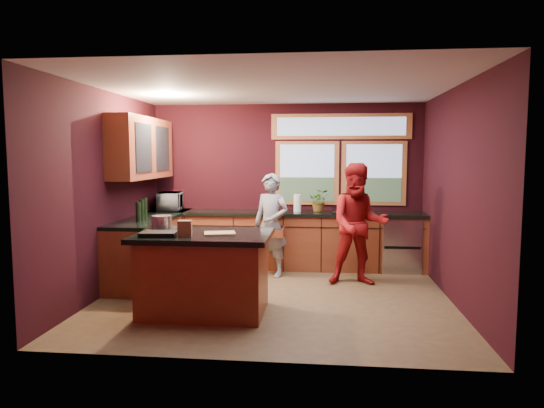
% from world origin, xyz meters
% --- Properties ---
extents(floor, '(4.50, 4.50, 0.00)m').
position_xyz_m(floor, '(0.00, 0.00, 0.00)').
color(floor, brown).
rests_on(floor, ground).
extents(room_shell, '(4.52, 4.02, 2.71)m').
position_xyz_m(room_shell, '(-0.60, 0.32, 1.80)').
color(room_shell, black).
rests_on(room_shell, ground).
extents(back_counter, '(4.50, 0.64, 0.93)m').
position_xyz_m(back_counter, '(0.20, 1.70, 0.46)').
color(back_counter, brown).
rests_on(back_counter, floor).
extents(left_counter, '(0.64, 2.30, 0.93)m').
position_xyz_m(left_counter, '(-1.95, 0.85, 0.47)').
color(left_counter, brown).
rests_on(left_counter, floor).
extents(island, '(1.55, 1.05, 0.95)m').
position_xyz_m(island, '(-0.76, -0.71, 0.48)').
color(island, brown).
rests_on(island, floor).
extents(person_grey, '(0.68, 0.57, 1.57)m').
position_xyz_m(person_grey, '(-0.16, 1.13, 0.79)').
color(person_grey, slate).
rests_on(person_grey, floor).
extents(person_red, '(0.87, 0.69, 1.74)m').
position_xyz_m(person_red, '(1.13, 0.76, 0.87)').
color(person_red, maroon).
rests_on(person_red, floor).
extents(microwave, '(0.45, 0.59, 0.30)m').
position_xyz_m(microwave, '(-1.92, 1.68, 1.08)').
color(microwave, '#999999').
rests_on(microwave, left_counter).
extents(potted_plant, '(0.33, 0.28, 0.36)m').
position_xyz_m(potted_plant, '(0.56, 1.75, 1.11)').
color(potted_plant, '#999999').
rests_on(potted_plant, back_counter).
extents(paper_towel, '(0.12, 0.12, 0.28)m').
position_xyz_m(paper_towel, '(0.20, 1.70, 1.07)').
color(paper_towel, white).
rests_on(paper_towel, back_counter).
extents(cutting_board, '(0.40, 0.33, 0.02)m').
position_xyz_m(cutting_board, '(-0.56, -0.76, 0.95)').
color(cutting_board, tan).
rests_on(cutting_board, island).
extents(stock_pot, '(0.24, 0.24, 0.18)m').
position_xyz_m(stock_pot, '(-1.31, -0.56, 1.03)').
color(stock_pot, silver).
rests_on(stock_pot, island).
extents(paper_bag, '(0.17, 0.14, 0.18)m').
position_xyz_m(paper_bag, '(-0.91, -0.96, 1.03)').
color(paper_bag, brown).
rests_on(paper_bag, island).
extents(black_tray, '(0.43, 0.33, 0.05)m').
position_xyz_m(black_tray, '(-1.21, -0.96, 0.97)').
color(black_tray, black).
rests_on(black_tray, island).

